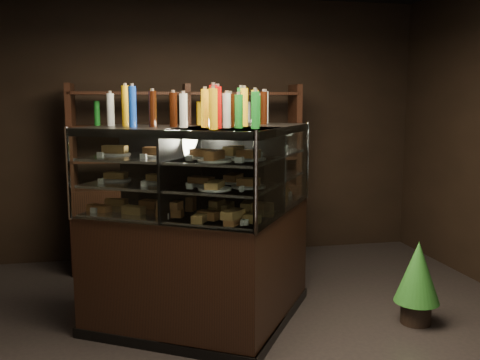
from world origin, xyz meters
name	(u,v)px	position (x,y,z in m)	size (l,w,h in m)	color
ground	(260,342)	(0.00, 0.00, 0.00)	(5.00, 5.00, 0.00)	black
room_shell	(262,83)	(0.00, 0.00, 1.94)	(5.02, 5.02, 3.01)	black
display_case	(212,262)	(-0.31, 0.36, 0.54)	(2.06, 1.67, 1.63)	black
food_display	(212,176)	(-0.31, 0.35, 1.24)	(1.60, 1.23, 0.49)	#D17C4B
bottles_top	(211,108)	(-0.31, 0.36, 1.76)	(1.42, 1.09, 0.30)	#147223
potted_conifer	(418,271)	(1.34, 0.08, 0.45)	(0.37, 0.37, 0.79)	black
back_shelving	(188,212)	(-0.32, 2.05, 0.61)	(2.48, 0.48, 2.00)	black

